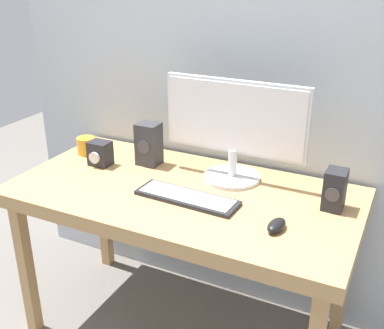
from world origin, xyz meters
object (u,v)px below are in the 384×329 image
at_px(keyboard_primary, 187,197).
at_px(speaker_left, 149,144).
at_px(speaker_right, 335,190).
at_px(audio_controller, 100,153).
at_px(monitor, 235,127).
at_px(mouse, 276,225).
at_px(coffee_mug, 86,146).
at_px(desk, 183,204).

distance_m(keyboard_primary, speaker_left, 0.40).
xyz_separation_m(speaker_right, audio_controller, (-1.02, -0.05, -0.02)).
relative_size(monitor, mouse, 5.98).
distance_m(speaker_right, speaker_left, 0.83).
xyz_separation_m(mouse, speaker_right, (0.14, 0.25, 0.06)).
height_order(keyboard_primary, speaker_left, speaker_left).
relative_size(monitor, audio_controller, 5.48).
bearing_deg(audio_controller, speaker_right, 2.73).
xyz_separation_m(keyboard_primary, speaker_right, (0.52, 0.18, 0.07)).
bearing_deg(audio_controller, mouse, -12.59).
bearing_deg(mouse, coffee_mug, 172.42).
bearing_deg(coffee_mug, monitor, 3.86).
bearing_deg(speaker_right, audio_controller, -177.27).
relative_size(speaker_right, audio_controller, 1.38).
xyz_separation_m(desk, coffee_mug, (-0.59, 0.15, 0.11)).
relative_size(speaker_right, coffee_mug, 1.77).
distance_m(desk, audio_controller, 0.47).
bearing_deg(desk, speaker_left, 146.31).
bearing_deg(speaker_right, desk, -168.85).
distance_m(keyboard_primary, coffee_mug, 0.68).
xyz_separation_m(monitor, speaker_right, (0.43, -0.08, -0.15)).
height_order(speaker_left, audio_controller, speaker_left).
xyz_separation_m(speaker_left, audio_controller, (-0.19, -0.11, -0.04)).
height_order(keyboard_primary, audio_controller, audio_controller).
xyz_separation_m(monitor, audio_controller, (-0.59, -0.13, -0.17)).
bearing_deg(coffee_mug, audio_controller, -30.03).
height_order(audio_controller, coffee_mug, audio_controller).
relative_size(mouse, coffee_mug, 1.18).
height_order(mouse, speaker_right, speaker_right).
height_order(desk, coffee_mug, coffee_mug).
distance_m(audio_controller, coffee_mug, 0.16).
distance_m(mouse, coffee_mug, 1.06).
bearing_deg(speaker_right, monitor, 169.32).
bearing_deg(mouse, speaker_left, 163.74).
xyz_separation_m(keyboard_primary, audio_controller, (-0.50, 0.13, 0.05)).
height_order(speaker_left, coffee_mug, speaker_left).
bearing_deg(keyboard_primary, speaker_right, 19.12).
bearing_deg(speaker_left, speaker_right, -4.13).
bearing_deg(mouse, speaker_right, 67.44).
bearing_deg(audio_controller, speaker_left, 29.58).
xyz_separation_m(keyboard_primary, mouse, (0.38, -0.07, 0.01)).
bearing_deg(coffee_mug, keyboard_primary, -18.25).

